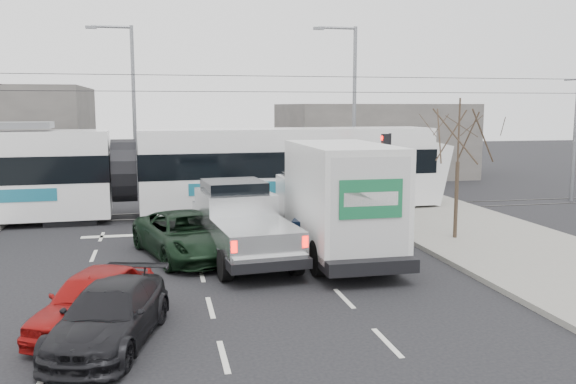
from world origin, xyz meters
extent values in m
plane|color=black|center=(0.00, 0.00, 0.00)|extent=(120.00, 120.00, 0.00)
cube|color=gray|center=(9.00, 0.00, 0.07)|extent=(6.00, 60.00, 0.15)
cube|color=#33302D|center=(0.00, 10.00, 0.01)|extent=(60.00, 1.60, 0.03)
cube|color=slate|center=(12.00, 24.00, 2.50)|extent=(12.00, 10.00, 5.00)
cylinder|color=#47382B|center=(7.60, 2.50, 1.52)|extent=(0.14, 0.14, 2.75)
cylinder|color=#47382B|center=(7.60, 2.50, 4.03)|extent=(0.07, 0.07, 2.25)
cylinder|color=black|center=(6.60, 6.50, 1.95)|extent=(0.12, 0.12, 3.60)
cube|color=black|center=(6.40, 6.50, 3.25)|extent=(0.28, 0.28, 0.95)
cylinder|color=#FF0C07|center=(6.25, 6.50, 3.55)|extent=(0.06, 0.20, 0.20)
cylinder|color=orange|center=(6.25, 6.50, 3.25)|extent=(0.06, 0.20, 0.20)
cylinder|color=#05330C|center=(6.25, 6.50, 2.95)|extent=(0.06, 0.20, 0.20)
cube|color=white|center=(6.58, 6.35, 2.45)|extent=(0.02, 0.30, 0.40)
cylinder|color=slate|center=(7.50, 14.00, 4.50)|extent=(0.20, 0.20, 9.00)
cylinder|color=slate|center=(6.50, 14.00, 8.90)|extent=(2.00, 0.14, 0.14)
cube|color=slate|center=(5.50, 14.00, 8.85)|extent=(0.55, 0.25, 0.14)
cylinder|color=slate|center=(-4.00, 16.00, 4.50)|extent=(0.20, 0.20, 9.00)
cylinder|color=slate|center=(-5.00, 16.00, 8.90)|extent=(2.00, 0.14, 0.14)
cube|color=slate|center=(-6.00, 16.00, 8.85)|extent=(0.55, 0.25, 0.14)
cylinder|color=black|center=(0.00, 10.00, 5.50)|extent=(60.00, 0.03, 0.03)
cylinder|color=black|center=(0.00, 10.00, 6.20)|extent=(60.00, 0.03, 0.03)
cylinder|color=slate|center=(18.00, 10.00, 3.50)|extent=(0.20, 0.20, 7.00)
cube|color=white|center=(3.01, 9.86, 1.08)|extent=(13.53, 3.35, 1.63)
cube|color=black|center=(3.01, 9.86, 2.33)|extent=(13.60, 3.38, 1.11)
cube|color=white|center=(3.01, 9.86, 3.33)|extent=(13.53, 3.23, 1.04)
cube|color=#186279|center=(3.07, 8.44, 1.37)|extent=(9.40, 0.39, 0.52)
cylinder|color=black|center=(-4.28, 9.57, 2.11)|extent=(1.15, 2.74, 2.70)
cube|color=slate|center=(-8.66, 9.40, 4.09)|extent=(3.19, 1.81, 0.26)
cube|color=black|center=(-6.47, 9.49, 0.19)|extent=(2.18, 2.47, 0.38)
cube|color=black|center=(-2.10, 9.66, 0.19)|extent=(2.18, 2.47, 0.38)
cube|color=black|center=(6.66, 10.01, 0.19)|extent=(2.18, 2.47, 0.38)
cube|color=black|center=(-0.27, 1.38, 0.62)|extent=(2.92, 6.76, 0.28)
cube|color=silver|center=(-0.39, 2.56, 1.41)|extent=(2.49, 2.97, 1.30)
cube|color=black|center=(-0.40, 2.67, 2.09)|extent=(2.11, 2.15, 0.62)
cube|color=silver|center=(-0.55, 4.13, 1.15)|extent=(2.26, 1.39, 0.62)
cube|color=silver|center=(-0.12, -0.05, 1.07)|extent=(2.51, 3.16, 0.74)
cube|color=silver|center=(0.05, -1.75, 0.77)|extent=(2.09, 0.41, 0.20)
cube|color=#FF0C07|center=(-0.95, -1.72, 1.19)|extent=(0.17, 0.11, 0.32)
cube|color=#FF0C07|center=(1.03, -1.52, 1.19)|extent=(0.17, 0.11, 0.32)
cylinder|color=black|center=(-1.52, 3.37, 0.45)|extent=(0.41, 0.93, 0.90)
cylinder|color=black|center=(0.55, 3.58, 0.45)|extent=(0.41, 0.93, 0.90)
cylinder|color=black|center=(-1.09, -0.81, 0.45)|extent=(0.41, 0.93, 0.90)
cylinder|color=black|center=(0.98, -0.60, 0.45)|extent=(0.41, 0.93, 0.90)
cube|color=black|center=(2.69, 1.20, 0.58)|extent=(2.59, 7.44, 0.37)
cube|color=white|center=(2.67, 4.03, 1.49)|extent=(2.43, 1.80, 1.70)
cube|color=black|center=(2.67, 4.17, 2.12)|extent=(2.10, 1.20, 0.64)
cube|color=silver|center=(2.69, 0.46, 2.15)|extent=(2.57, 5.07, 3.13)
cube|color=silver|center=(2.71, -2.05, 2.15)|extent=(2.24, 0.07, 2.76)
cube|color=#16633B|center=(2.71, -2.10, 2.40)|extent=(1.78, 0.03, 1.06)
cube|color=black|center=(2.71, -2.29, 0.48)|extent=(2.29, 0.28, 0.19)
cylinder|color=black|center=(1.55, 3.57, 0.48)|extent=(0.32, 0.96, 0.96)
cylinder|color=black|center=(3.80, 3.59, 0.48)|extent=(0.32, 0.96, 0.96)
cylinder|color=black|center=(1.58, -0.88, 0.53)|extent=(0.32, 1.06, 1.06)
cylinder|color=black|center=(3.82, -0.87, 0.53)|extent=(0.32, 1.06, 1.06)
cube|color=black|center=(2.85, 2.69, 0.56)|extent=(3.56, 5.43, 0.25)
cube|color=black|center=(3.17, 3.55, 1.27)|extent=(2.48, 2.65, 1.17)
cube|color=black|center=(3.21, 3.65, 1.89)|extent=(2.04, 2.00, 0.56)
cube|color=black|center=(3.60, 4.70, 1.04)|extent=(2.00, 1.49, 0.56)
cube|color=black|center=(2.45, 1.64, 0.97)|extent=(2.54, 2.80, 0.66)
cube|color=silver|center=(1.98, 0.40, 0.69)|extent=(1.69, 0.78, 0.18)
cube|color=#590505|center=(1.24, 0.79, 1.07)|extent=(0.16, 0.13, 0.29)
cube|color=#590505|center=(2.80, 0.21, 1.07)|extent=(0.16, 0.13, 0.29)
cylinder|color=black|center=(2.61, 4.52, 0.41)|extent=(0.55, 0.86, 0.82)
cylinder|color=black|center=(4.23, 3.91, 0.41)|extent=(0.55, 0.86, 0.82)
cylinder|color=black|center=(1.46, 1.47, 0.41)|extent=(0.55, 0.86, 0.82)
cylinder|color=black|center=(3.08, 0.86, 0.41)|extent=(0.55, 0.86, 0.82)
imported|color=black|center=(-2.01, 2.16, 0.73)|extent=(3.79, 5.71, 1.46)
imported|color=#9A0F0E|center=(-4.29, -3.91, 0.67)|extent=(2.90, 4.25, 1.34)
imported|color=black|center=(-3.90, -4.83, 0.61)|extent=(2.75, 4.52, 1.23)
camera|label=1|loc=(-2.84, -17.37, 4.87)|focal=38.00mm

